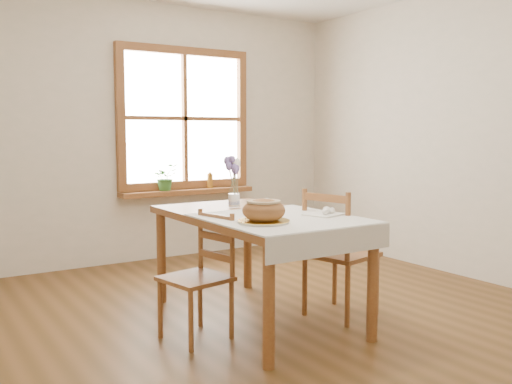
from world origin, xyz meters
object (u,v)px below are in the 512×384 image
Objects in this scene: flower_vase at (234,201)px; bread_plate at (264,222)px; chair_right at (341,252)px; dining_table at (256,226)px; chair_left at (195,277)px.

bread_plate is at bearing -107.59° from flower_vase.
chair_right is at bearing 13.00° from bread_plate.
dining_table is at bearing 53.31° from chair_right.
dining_table is 0.59m from chair_left.
chair_left is 0.57m from bread_plate.
flower_vase is at bearing 84.75° from dining_table.
dining_table is 5.21× the size of bread_plate.
dining_table is 1.99× the size of chair_left.
chair_left reaches higher than dining_table.
chair_right is 2.98× the size of bread_plate.
chair_right reaches higher than dining_table.
dining_table is 0.38m from flower_vase.
dining_table is 1.75× the size of chair_right.
chair_left is at bearing -140.51° from flower_vase.
bread_plate is at bearing -116.88° from dining_table.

